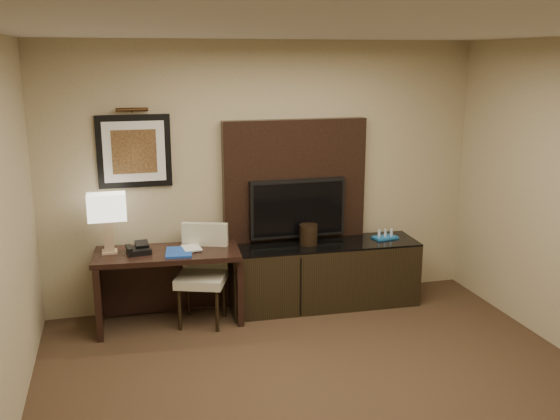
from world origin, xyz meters
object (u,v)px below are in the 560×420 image
object	(u,v)px
tv	(297,208)
ice_bucket	(308,234)
credenza	(323,274)
table_lamp	(108,222)
desk	(169,288)
minibar_tray	(385,234)
desk_chair	(202,278)
desk_phone	(139,248)

from	to	relation	value
tv	ice_bucket	size ratio (longest dim) A/B	4.82
credenza	table_lamp	distance (m)	2.23
desk	minibar_tray	world-z (taller)	minibar_tray
desk	desk_chair	bearing A→B (deg)	-10.33
credenza	desk	bearing A→B (deg)	-175.50
table_lamp	minibar_tray	world-z (taller)	table_lamp
credenza	desk_phone	bearing A→B (deg)	-176.22
desk	desk_chair	xyz separation A→B (m)	(0.31, -0.08, 0.10)
table_lamp	ice_bucket	world-z (taller)	table_lamp
desk_chair	minibar_tray	distance (m)	1.99
credenza	desk_chair	world-z (taller)	desk_chair
table_lamp	desk_phone	distance (m)	0.37
desk	credenza	distance (m)	1.60
table_lamp	minibar_tray	bearing A→B (deg)	-0.83
desk_phone	ice_bucket	world-z (taller)	ice_bucket
table_lamp	ice_bucket	size ratio (longest dim) A/B	2.84
tv	minibar_tray	xyz separation A→B (m)	(0.92, -0.16, -0.30)
minibar_tray	desk	bearing A→B (deg)	-178.42
tv	desk_phone	size ratio (longest dim) A/B	4.73
desk	ice_bucket	distance (m)	1.49
desk_chair	minibar_tray	size ratio (longest dim) A/B	3.76
table_lamp	desk_chair	bearing A→B (deg)	-12.61
credenza	tv	xyz separation A→B (m)	(-0.24, 0.16, 0.68)
desk_phone	desk_chair	bearing A→B (deg)	-17.32
desk_chair	table_lamp	xyz separation A→B (m)	(-0.84, 0.19, 0.56)
tv	minibar_tray	size ratio (longest dim) A/B	4.01
table_lamp	desk	bearing A→B (deg)	-11.11
table_lamp	ice_bucket	distance (m)	1.97
tv	ice_bucket	bearing A→B (deg)	-64.37
desk_chair	minibar_tray	bearing A→B (deg)	24.73
desk_chair	minibar_tray	xyz separation A→B (m)	(1.97, 0.15, 0.25)
minibar_tray	tv	bearing A→B (deg)	170.22
desk_phone	minibar_tray	distance (m)	2.54
credenza	desk_chair	xyz separation A→B (m)	(-1.29, -0.14, 0.13)
table_lamp	ice_bucket	bearing A→B (deg)	-1.03
table_lamp	minibar_tray	xyz separation A→B (m)	(2.80, -0.04, -0.31)
tv	minibar_tray	world-z (taller)	tv
credenza	desk_phone	distance (m)	1.91
table_lamp	credenza	bearing A→B (deg)	-1.15
credenza	ice_bucket	xyz separation A→B (m)	(-0.17, 0.01, 0.44)
desk_chair	ice_bucket	size ratio (longest dim) A/B	4.52
ice_bucket	credenza	bearing A→B (deg)	-2.66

